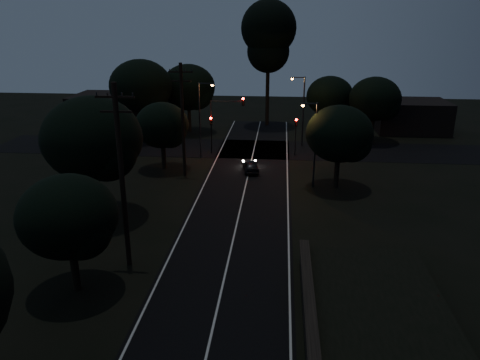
{
  "coord_description": "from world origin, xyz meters",
  "views": [
    {
      "loc": [
        3.02,
        -9.63,
        14.27
      ],
      "look_at": [
        0.0,
        24.0,
        2.5
      ],
      "focal_mm": 35.0,
      "sensor_mm": 36.0,
      "label": 1
    }
  ],
  "objects_px": {
    "streetlight_c": "(313,139)",
    "car": "(251,166)",
    "streetlight_b": "(302,106)",
    "utility_pole_far": "(183,119)",
    "signal_mast": "(226,115)",
    "signal_left": "(211,128)",
    "tall_pine": "(269,36)",
    "utility_pole_mid": "(122,175)",
    "signal_right": "(296,130)",
    "streetlight_a": "(201,115)"
  },
  "relations": [
    {
      "from": "tall_pine",
      "to": "signal_mast",
      "type": "height_order",
      "value": "tall_pine"
    },
    {
      "from": "signal_right",
      "to": "streetlight_c",
      "type": "xyz_separation_m",
      "value": [
        1.23,
        -9.99,
        1.51
      ]
    },
    {
      "from": "streetlight_b",
      "to": "car",
      "type": "bearing_deg",
      "value": -116.45
    },
    {
      "from": "utility_pole_mid",
      "to": "utility_pole_far",
      "type": "bearing_deg",
      "value": 90.0
    },
    {
      "from": "signal_mast",
      "to": "streetlight_b",
      "type": "xyz_separation_m",
      "value": [
        8.22,
        4.01,
        0.3
      ]
    },
    {
      "from": "tall_pine",
      "to": "signal_mast",
      "type": "bearing_deg",
      "value": -104.62
    },
    {
      "from": "utility_pole_far",
      "to": "streetlight_b",
      "type": "height_order",
      "value": "utility_pole_far"
    },
    {
      "from": "streetlight_c",
      "to": "streetlight_b",
      "type": "bearing_deg",
      "value": 92.14
    },
    {
      "from": "tall_pine",
      "to": "signal_right",
      "type": "bearing_deg",
      "value": -76.51
    },
    {
      "from": "utility_pole_mid",
      "to": "car",
      "type": "bearing_deg",
      "value": 71.7
    },
    {
      "from": "utility_pole_far",
      "to": "signal_mast",
      "type": "relative_size",
      "value": 1.68
    },
    {
      "from": "tall_pine",
      "to": "streetlight_b",
      "type": "xyz_separation_m",
      "value": [
        4.31,
        -11.0,
        -7.34
      ]
    },
    {
      "from": "tall_pine",
      "to": "signal_left",
      "type": "xyz_separation_m",
      "value": [
        -5.6,
        -15.01,
        -9.14
      ]
    },
    {
      "from": "utility_pole_mid",
      "to": "streetlight_a",
      "type": "xyz_separation_m",
      "value": [
        0.69,
        23.0,
        -1.1
      ]
    },
    {
      "from": "utility_pole_far",
      "to": "signal_right",
      "type": "relative_size",
      "value": 2.56
    },
    {
      "from": "utility_pole_mid",
      "to": "streetlight_c",
      "type": "distance_m",
      "value": 19.15
    },
    {
      "from": "utility_pole_far",
      "to": "car",
      "type": "bearing_deg",
      "value": 15.51
    },
    {
      "from": "utility_pole_mid",
      "to": "signal_mast",
      "type": "xyz_separation_m",
      "value": [
        3.09,
        24.99,
        -1.4
      ]
    },
    {
      "from": "streetlight_b",
      "to": "car",
      "type": "relative_size",
      "value": 2.33
    },
    {
      "from": "tall_pine",
      "to": "signal_left",
      "type": "relative_size",
      "value": 4.05
    },
    {
      "from": "signal_left",
      "to": "signal_mast",
      "type": "xyz_separation_m",
      "value": [
        1.69,
        0.0,
        1.5
      ]
    },
    {
      "from": "signal_right",
      "to": "car",
      "type": "bearing_deg",
      "value": -125.12
    },
    {
      "from": "utility_pole_mid",
      "to": "signal_right",
      "type": "height_order",
      "value": "utility_pole_mid"
    },
    {
      "from": "car",
      "to": "utility_pole_mid",
      "type": "bearing_deg",
      "value": 62.1
    },
    {
      "from": "streetlight_c",
      "to": "car",
      "type": "bearing_deg",
      "value": 146.6
    },
    {
      "from": "utility_pole_mid",
      "to": "streetlight_c",
      "type": "height_order",
      "value": "utility_pole_mid"
    },
    {
      "from": "signal_left",
      "to": "signal_mast",
      "type": "distance_m",
      "value": 2.26
    },
    {
      "from": "signal_left",
      "to": "tall_pine",
      "type": "bearing_deg",
      "value": 69.54
    },
    {
      "from": "streetlight_c",
      "to": "car",
      "type": "relative_size",
      "value": 2.18
    },
    {
      "from": "utility_pole_far",
      "to": "car",
      "type": "height_order",
      "value": "utility_pole_far"
    },
    {
      "from": "streetlight_b",
      "to": "streetlight_c",
      "type": "xyz_separation_m",
      "value": [
        0.52,
        -14.0,
        -0.29
      ]
    },
    {
      "from": "signal_right",
      "to": "streetlight_c",
      "type": "relative_size",
      "value": 0.55
    },
    {
      "from": "streetlight_a",
      "to": "car",
      "type": "distance_m",
      "value": 8.06
    },
    {
      "from": "tall_pine",
      "to": "signal_left",
      "type": "height_order",
      "value": "tall_pine"
    },
    {
      "from": "utility_pole_mid",
      "to": "signal_right",
      "type": "relative_size",
      "value": 2.68
    },
    {
      "from": "streetlight_b",
      "to": "utility_pole_mid",
      "type": "bearing_deg",
      "value": -111.3
    },
    {
      "from": "car",
      "to": "streetlight_b",
      "type": "bearing_deg",
      "value": -126.05
    },
    {
      "from": "signal_left",
      "to": "streetlight_b",
      "type": "height_order",
      "value": "streetlight_b"
    },
    {
      "from": "signal_left",
      "to": "car",
      "type": "distance_m",
      "value": 8.21
    },
    {
      "from": "tall_pine",
      "to": "streetlight_b",
      "type": "height_order",
      "value": "tall_pine"
    },
    {
      "from": "streetlight_b",
      "to": "signal_right",
      "type": "bearing_deg",
      "value": -100.0
    },
    {
      "from": "signal_right",
      "to": "tall_pine",
      "type": "bearing_deg",
      "value": 103.49
    },
    {
      "from": "signal_left",
      "to": "streetlight_c",
      "type": "height_order",
      "value": "streetlight_c"
    },
    {
      "from": "signal_right",
      "to": "signal_mast",
      "type": "distance_m",
      "value": 7.66
    },
    {
      "from": "signal_right",
      "to": "signal_mast",
      "type": "relative_size",
      "value": 0.66
    },
    {
      "from": "utility_pole_mid",
      "to": "tall_pine",
      "type": "bearing_deg",
      "value": 80.07
    },
    {
      "from": "utility_pole_far",
      "to": "signal_left",
      "type": "relative_size",
      "value": 2.56
    },
    {
      "from": "utility_pole_far",
      "to": "streetlight_c",
      "type": "height_order",
      "value": "utility_pole_far"
    },
    {
      "from": "signal_mast",
      "to": "signal_left",
      "type": "bearing_deg",
      "value": -179.87
    },
    {
      "from": "signal_mast",
      "to": "utility_pole_far",
      "type": "bearing_deg",
      "value": -111.11
    }
  ]
}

